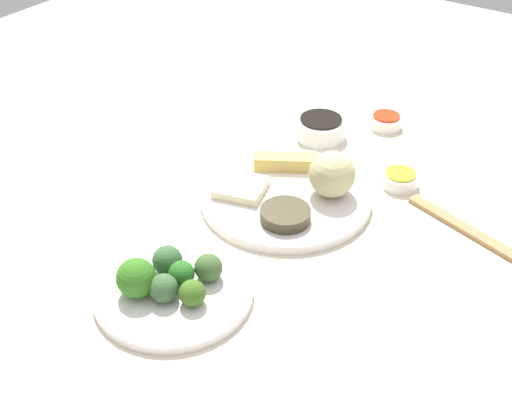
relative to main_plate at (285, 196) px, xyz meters
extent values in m
cube|color=beige|center=(0.00, 0.00, -0.02)|extent=(2.20, 2.20, 0.02)
cylinder|color=white|center=(0.00, 0.00, 0.00)|extent=(0.29, 0.29, 0.02)
sphere|color=#BDB780|center=(0.04, -0.06, 0.05)|extent=(0.08, 0.08, 0.08)
cube|color=tan|center=(0.06, 0.04, 0.02)|extent=(0.09, 0.11, 0.03)
cube|color=beige|center=(-0.04, 0.06, 0.02)|extent=(0.09, 0.10, 0.02)
cylinder|color=#3D3620|center=(-0.06, -0.04, 0.02)|extent=(0.08, 0.08, 0.02)
cylinder|color=white|center=(-0.28, 0.01, 0.00)|extent=(0.23, 0.23, 0.01)
sphere|color=#316D1D|center=(-0.32, 0.04, 0.03)|extent=(0.06, 0.06, 0.06)
sphere|color=#39631D|center=(-0.29, -0.04, 0.02)|extent=(0.04, 0.04, 0.04)
sphere|color=#3D5D2C|center=(-0.24, -0.02, 0.03)|extent=(0.04, 0.04, 0.04)
sphere|color=#385B34|center=(-0.31, 0.00, 0.03)|extent=(0.04, 0.04, 0.04)
sphere|color=#23651F|center=(-0.27, 0.00, 0.02)|extent=(0.04, 0.04, 0.04)
sphere|color=#335D33|center=(-0.26, 0.03, 0.03)|extent=(0.04, 0.04, 0.04)
cylinder|color=white|center=(0.22, 0.06, 0.01)|extent=(0.10, 0.10, 0.04)
cylinder|color=black|center=(0.22, 0.06, 0.03)|extent=(0.08, 0.08, 0.00)
cylinder|color=white|center=(0.33, -0.03, 0.00)|extent=(0.06, 0.06, 0.02)
cylinder|color=red|center=(0.33, -0.03, 0.02)|extent=(0.05, 0.05, 0.00)
cylinder|color=white|center=(0.15, -0.14, 0.00)|extent=(0.06, 0.06, 0.02)
cylinder|color=gold|center=(0.15, -0.14, 0.02)|extent=(0.05, 0.05, 0.00)
cube|color=#A07647|center=(0.09, -0.28, 0.00)|extent=(0.08, 0.22, 0.01)
camera|label=1|loc=(-0.78, -0.48, 0.65)|focal=46.90mm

